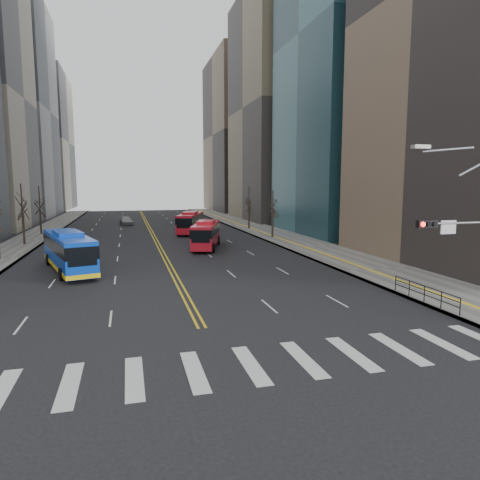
% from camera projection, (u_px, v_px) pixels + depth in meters
% --- Properties ---
extents(ground, '(220.00, 220.00, 0.00)m').
position_uv_depth(ground, '(223.00, 368.00, 17.54)').
color(ground, black).
extents(sidewalk_right, '(7.00, 130.00, 0.15)m').
position_uv_depth(sidewalk_right, '(271.00, 233.00, 65.10)').
color(sidewalk_right, slate).
rests_on(sidewalk_right, ground).
extents(sidewalk_left, '(5.00, 130.00, 0.15)m').
position_uv_depth(sidewalk_left, '(27.00, 241.00, 56.49)').
color(sidewalk_left, slate).
rests_on(sidewalk_left, ground).
extents(crosswalk, '(26.70, 4.00, 0.01)m').
position_uv_depth(crosswalk, '(223.00, 368.00, 17.54)').
color(crosswalk, silver).
rests_on(crosswalk, ground).
extents(centerline, '(0.55, 100.00, 0.01)m').
position_uv_depth(centerline, '(150.00, 230.00, 70.26)').
color(centerline, gold).
rests_on(centerline, ground).
extents(office_towers, '(83.00, 134.00, 58.00)m').
position_uv_depth(office_towers, '(144.00, 96.00, 80.14)').
color(office_towers, gray).
rests_on(office_towers, ground).
extents(signal_mast, '(5.37, 0.37, 9.39)m').
position_uv_depth(signal_mast, '(471.00, 235.00, 22.31)').
color(signal_mast, gray).
rests_on(signal_mast, ground).
extents(pedestrian_railing, '(0.06, 6.06, 1.02)m').
position_uv_depth(pedestrian_railing, '(425.00, 291.00, 26.81)').
color(pedestrian_railing, black).
rests_on(pedestrian_railing, sidewalk_right).
extents(street_trees, '(35.20, 47.20, 7.60)m').
position_uv_depth(street_trees, '(94.00, 207.00, 48.21)').
color(street_trees, '#31251E').
rests_on(street_trees, ground).
extents(blue_bus, '(5.80, 12.14, 3.47)m').
position_uv_depth(blue_bus, '(69.00, 250.00, 37.04)').
color(blue_bus, blue).
rests_on(blue_bus, ground).
extents(red_bus_near, '(5.22, 10.42, 3.25)m').
position_uv_depth(red_bus_near, '(206.00, 233.00, 50.27)').
color(red_bus_near, red).
rests_on(red_bus_near, ground).
extents(red_bus_far, '(5.64, 10.65, 3.33)m').
position_uv_depth(red_bus_far, '(190.00, 221.00, 65.36)').
color(red_bus_far, red).
rests_on(red_bus_far, ground).
extents(car_dark_mid, '(1.59, 3.84, 1.30)m').
position_uv_depth(car_dark_mid, '(204.00, 239.00, 54.10)').
color(car_dark_mid, black).
rests_on(car_dark_mid, ground).
extents(car_silver, '(2.67, 5.24, 1.46)m').
position_uv_depth(car_silver, '(126.00, 221.00, 79.05)').
color(car_silver, gray).
rests_on(car_silver, ground).
extents(car_dark_far, '(2.60, 4.99, 1.34)m').
position_uv_depth(car_dark_far, '(193.00, 213.00, 100.22)').
color(car_dark_far, black).
rests_on(car_dark_far, ground).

